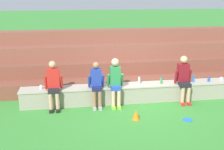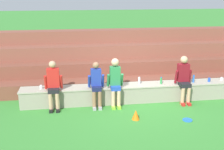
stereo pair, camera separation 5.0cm
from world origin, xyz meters
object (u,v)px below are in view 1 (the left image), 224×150
at_px(person_left_of_center, 96,84).
at_px(sports_cone, 136,115).
at_px(person_center, 115,81).
at_px(water_bottle_mid_right, 161,81).
at_px(water_bottle_center_gap, 193,79).
at_px(person_far_left, 53,84).
at_px(plastic_cup_right_end, 41,87).
at_px(plastic_cup_left_end, 209,80).
at_px(plastic_cup_middle, 221,79).
at_px(frisbee, 188,120).
at_px(water_bottle_near_right, 139,81).
at_px(person_right_of_center, 184,78).

height_order(person_left_of_center, sports_cone, person_left_of_center).
height_order(person_center, water_bottle_mid_right, person_center).
relative_size(water_bottle_mid_right, water_bottle_center_gap, 0.89).
height_order(person_far_left, water_bottle_center_gap, person_far_left).
relative_size(person_left_of_center, plastic_cup_right_end, 12.26).
bearing_deg(plastic_cup_left_end, person_far_left, -177.75).
bearing_deg(water_bottle_mid_right, plastic_cup_left_end, -0.31).
relative_size(plastic_cup_middle, frisbee, 0.38).
bearing_deg(water_bottle_near_right, water_bottle_center_gap, -3.13).
bearing_deg(plastic_cup_left_end, person_left_of_center, -176.59).
distance_m(person_far_left, plastic_cup_middle, 5.42).
height_order(person_left_of_center, plastic_cup_right_end, person_left_of_center).
relative_size(person_far_left, water_bottle_near_right, 6.42).
bearing_deg(sports_cone, water_bottle_center_gap, 30.14).
bearing_deg(frisbee, person_left_of_center, 151.67).
xyz_separation_m(person_far_left, plastic_cup_right_end, (-0.39, 0.27, -0.18)).
bearing_deg(water_bottle_near_right, plastic_cup_left_end, -2.50).
height_order(water_bottle_mid_right, plastic_cup_left_end, water_bottle_mid_right).
bearing_deg(plastic_cup_middle, sports_cone, -157.29).
bearing_deg(plastic_cup_right_end, person_right_of_center, -3.69).
relative_size(water_bottle_near_right, sports_cone, 0.81).
height_order(person_far_left, plastic_cup_left_end, person_far_left).
bearing_deg(water_bottle_near_right, person_center, -157.38).
xyz_separation_m(water_bottle_center_gap, plastic_cup_middle, (1.01, 0.07, -0.07)).
bearing_deg(person_left_of_center, water_bottle_near_right, 12.99).
bearing_deg(water_bottle_center_gap, person_center, -174.61).
height_order(water_bottle_mid_right, plastic_cup_middle, water_bottle_mid_right).
xyz_separation_m(person_center, person_right_of_center, (2.16, 0.03, -0.01)).
xyz_separation_m(person_left_of_center, person_center, (0.57, -0.02, 0.07)).
distance_m(plastic_cup_middle, frisbee, 2.45).
bearing_deg(person_right_of_center, person_far_left, 179.76).
xyz_separation_m(water_bottle_center_gap, sports_cone, (-2.16, -1.25, -0.53)).
distance_m(water_bottle_center_gap, sports_cone, 2.55).
height_order(water_bottle_center_gap, sports_cone, water_bottle_center_gap).
distance_m(water_bottle_mid_right, water_bottle_center_gap, 1.07).
relative_size(water_bottle_mid_right, plastic_cup_left_end, 1.76).
height_order(water_bottle_mid_right, sports_cone, water_bottle_mid_right).
bearing_deg(plastic_cup_left_end, person_center, -175.60).
bearing_deg(plastic_cup_middle, person_center, -174.97).
height_order(plastic_cup_left_end, frisbee, plastic_cup_left_end).
bearing_deg(water_bottle_mid_right, sports_cone, -130.76).
distance_m(person_far_left, person_right_of_center, 3.98).
bearing_deg(frisbee, water_bottle_mid_right, 101.45).
height_order(person_right_of_center, plastic_cup_right_end, person_right_of_center).
relative_size(person_right_of_center, plastic_cup_middle, 14.61).
height_order(person_left_of_center, water_bottle_near_right, person_left_of_center).
height_order(person_center, sports_cone, person_center).
height_order(person_left_of_center, water_bottle_center_gap, person_left_of_center).
bearing_deg(sports_cone, plastic_cup_middle, 22.71).
bearing_deg(water_bottle_center_gap, plastic_cup_right_end, 179.19).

